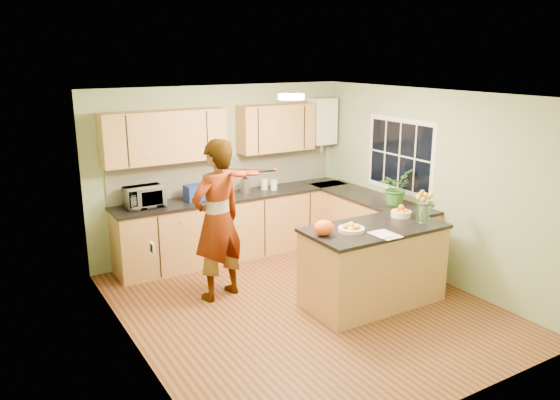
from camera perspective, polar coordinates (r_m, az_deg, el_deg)
floor at (r=6.69m, az=2.46°, el=-10.97°), size 4.50×4.50×0.00m
ceiling at (r=6.03m, az=2.73°, el=10.93°), size 4.00×4.50×0.02m
wall_back at (r=8.16m, az=-6.18°, el=3.06°), size 4.00×0.02×2.50m
wall_front at (r=4.64m, az=18.23°, el=-6.99°), size 4.00×0.02×2.50m
wall_left at (r=5.44m, az=-15.30°, el=-3.49°), size 0.02×4.50×2.50m
wall_right at (r=7.50m, az=15.44°, el=1.54°), size 0.02×4.50×2.50m
back_counter at (r=8.13m, az=-4.49°, el=-2.61°), size 3.64×0.62×0.94m
right_counter at (r=8.10m, az=9.25°, el=-2.84°), size 0.62×2.24×0.94m
splashback at (r=8.19m, az=-5.49°, el=2.77°), size 3.60×0.02×0.52m
upper_cabinets at (r=7.83m, az=-6.95°, el=6.99°), size 3.20×0.34×0.70m
boiler at (r=8.76m, az=4.39°, el=8.21°), size 0.40×0.30×0.86m
window_right at (r=7.85m, az=12.40°, el=4.56°), size 0.01×1.30×1.05m
light_switch at (r=4.88m, az=-13.20°, el=-4.87°), size 0.02×0.09×0.09m
ceiling_lamp at (r=6.28m, az=1.18°, el=10.75°), size 0.30×0.30×0.07m
peninsula_island at (r=6.67m, az=9.69°, el=-6.69°), size 1.69×0.86×0.97m
fruit_dish at (r=6.28m, az=7.47°, el=-2.89°), size 0.30×0.30×0.11m
orange_bowl at (r=6.96m, az=12.54°, el=-1.21°), size 0.25×0.25×0.14m
flower_vase at (r=6.70m, az=14.90°, el=0.24°), size 0.25×0.25×0.47m
orange_bag at (r=6.10m, az=4.61°, el=-2.90°), size 0.28×0.26×0.18m
papers at (r=6.23m, az=10.98°, el=-3.56°), size 0.24×0.33×0.01m
violinist at (r=6.61m, az=-6.56°, el=-2.13°), size 0.82×0.65×1.98m
violin at (r=6.35m, az=-4.25°, el=2.76°), size 0.60×0.52×0.15m
microwave at (r=7.51m, az=-14.00°, el=0.32°), size 0.51×0.36×0.28m
blue_box at (r=7.72m, az=-8.86°, el=0.77°), size 0.29×0.23×0.22m
kettle at (r=8.08m, az=-3.65°, el=1.59°), size 0.15×0.15×0.28m
jar_cream at (r=8.25m, az=-1.65°, el=1.65°), size 0.13×0.13×0.16m
jar_white at (r=8.23m, az=-0.65°, el=1.59°), size 0.11×0.11×0.15m
potted_plant at (r=7.55m, az=11.94°, el=1.32°), size 0.55×0.52×0.49m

